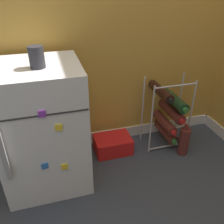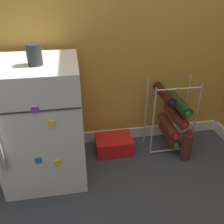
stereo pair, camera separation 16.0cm
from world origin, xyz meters
TOP-DOWN VIEW (x-y plane):
  - ground_plane at (0.00, 0.00)m, footprint 14.00×14.00m
  - mini_fridge at (-0.50, 0.40)m, footprint 0.49×0.50m
  - wine_rack at (0.42, 0.53)m, footprint 0.33×0.32m
  - soda_box at (-0.02, 0.53)m, footprint 0.28×0.20m
  - fridge_top_cup at (-0.47, 0.34)m, footprint 0.08×0.08m
  - loose_bottle_floor at (0.49, 0.36)m, footprint 0.08×0.08m

SIDE VIEW (x-z plane):
  - ground_plane at x=0.00m, z-range 0.00..0.00m
  - soda_box at x=-0.02m, z-range 0.00..0.13m
  - loose_bottle_floor at x=0.49m, z-range -0.02..0.24m
  - wine_rack at x=0.42m, z-range 0.00..0.56m
  - mini_fridge at x=-0.50m, z-range 0.00..0.78m
  - fridge_top_cup at x=-0.47m, z-range 0.78..0.89m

